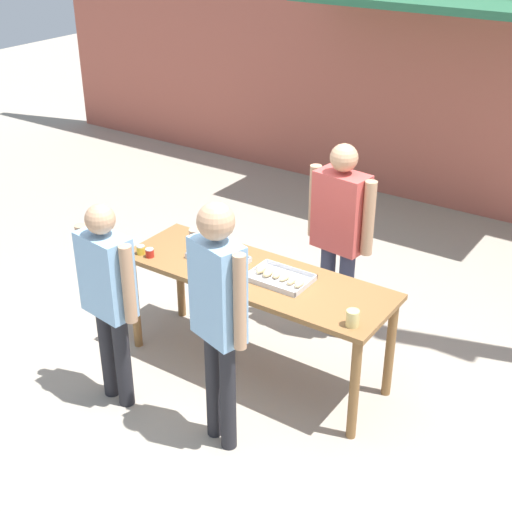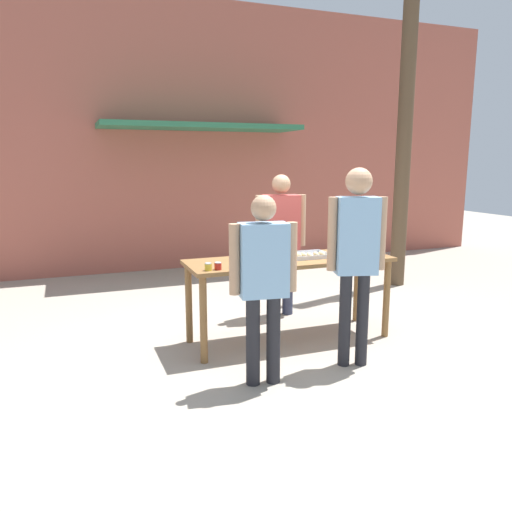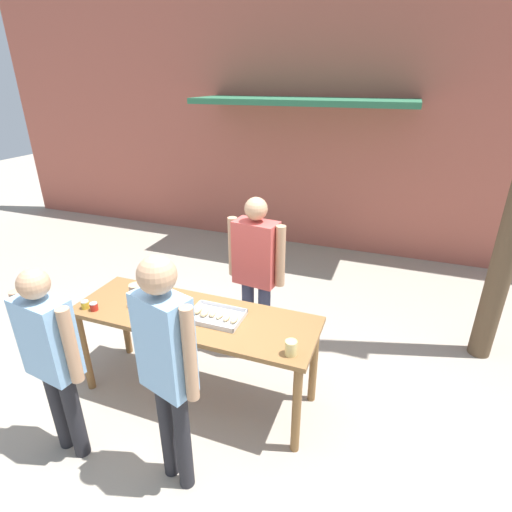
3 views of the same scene
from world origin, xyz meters
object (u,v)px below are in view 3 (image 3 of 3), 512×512
object	(u,v)px
food_tray_sausages	(158,304)
food_tray_buns	(215,315)
condiment_jar_ketchup	(94,307)
person_server_behind_table	(256,265)
person_customer_holding_hotdog	(51,351)
beer_cup	(291,348)
condiment_jar_mustard	(85,305)
person_customer_with_cup	(166,357)

from	to	relation	value
food_tray_sausages	food_tray_buns	size ratio (longest dim) A/B	1.04
condiment_jar_ketchup	food_tray_sausages	bearing A→B (deg)	28.45
person_server_behind_table	person_customer_holding_hotdog	world-z (taller)	person_server_behind_table
person_customer_holding_hotdog	beer_cup	bearing A→B (deg)	-149.41
condiment_jar_mustard	person_customer_holding_hotdog	world-z (taller)	person_customer_holding_hotdog
condiment_jar_mustard	beer_cup	distance (m)	1.86
condiment_jar_ketchup	person_customer_holding_hotdog	distance (m)	0.68
condiment_jar_ketchup	person_server_behind_table	bearing A→B (deg)	44.11
beer_cup	person_customer_with_cup	distance (m)	0.90
condiment_jar_ketchup	beer_cup	bearing A→B (deg)	0.33
condiment_jar_mustard	person_customer_holding_hotdog	xyz separation A→B (m)	(0.29, -0.65, 0.05)
beer_cup	person_customer_holding_hotdog	world-z (taller)	person_customer_holding_hotdog
condiment_jar_ketchup	beer_cup	world-z (taller)	beer_cup
food_tray_sausages	person_customer_holding_hotdog	xyz separation A→B (m)	(-0.29, -0.91, 0.07)
food_tray_buns	condiment_jar_mustard	size ratio (longest dim) A/B	6.41
condiment_jar_ketchup	person_customer_holding_hotdog	xyz separation A→B (m)	(0.19, -0.65, 0.05)
person_customer_holding_hotdog	food_tray_sausages	bearing A→B (deg)	-99.56
person_server_behind_table	person_customer_with_cup	bearing A→B (deg)	-82.66
person_customer_holding_hotdog	person_customer_with_cup	world-z (taller)	person_customer_with_cup
food_tray_sausages	condiment_jar_mustard	size ratio (longest dim) A/B	6.63
condiment_jar_mustard	person_server_behind_table	world-z (taller)	person_server_behind_table
beer_cup	person_server_behind_table	bearing A→B (deg)	122.11
condiment_jar_mustard	condiment_jar_ketchup	xyz separation A→B (m)	(0.09, 0.00, 0.00)
food_tray_buns	condiment_jar_ketchup	distance (m)	1.07
beer_cup	person_customer_with_cup	bearing A→B (deg)	-137.94
condiment_jar_mustard	food_tray_buns	bearing A→B (deg)	12.97
person_customer_with_cup	person_server_behind_table	bearing A→B (deg)	-73.25
food_tray_sausages	person_server_behind_table	xyz separation A→B (m)	(0.63, 0.81, 0.13)
beer_cup	person_customer_holding_hotdog	distance (m)	1.71
food_tray_buns	condiment_jar_mustard	world-z (taller)	condiment_jar_mustard
food_tray_sausages	food_tray_buns	distance (m)	0.56
condiment_jar_ketchup	person_customer_holding_hotdog	world-z (taller)	person_customer_holding_hotdog
food_tray_buns	person_customer_holding_hotdog	bearing A→B (deg)	-132.81
beer_cup	person_customer_with_cup	size ratio (longest dim) A/B	0.06
food_tray_buns	person_customer_holding_hotdog	world-z (taller)	person_customer_holding_hotdog
condiment_jar_ketchup	person_server_behind_table	distance (m)	1.54
food_tray_sausages	person_customer_with_cup	xyz separation A→B (m)	(0.63, -0.84, 0.22)
food_tray_sausages	food_tray_buns	world-z (taller)	food_tray_buns
food_tray_sausages	person_customer_holding_hotdog	distance (m)	0.95
condiment_jar_ketchup	person_server_behind_table	xyz separation A→B (m)	(1.10, 1.07, 0.11)
food_tray_buns	person_server_behind_table	size ratio (longest dim) A/B	0.27
food_tray_sausages	person_server_behind_table	size ratio (longest dim) A/B	0.27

